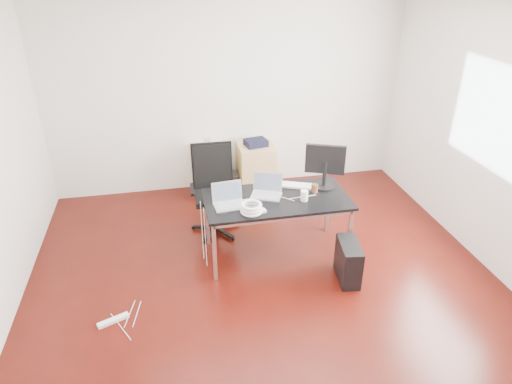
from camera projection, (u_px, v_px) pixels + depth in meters
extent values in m
plane|color=#340A06|center=(266.00, 287.00, 4.83)|extent=(5.00, 5.00, 0.00)
plane|color=silver|center=(270.00, 2.00, 3.53)|extent=(5.00, 5.00, 0.00)
plane|color=silver|center=(228.00, 93.00, 6.34)|extent=(5.00, 0.00, 5.00)
plane|color=silver|center=(508.00, 146.00, 4.62)|extent=(0.00, 5.00, 5.00)
plane|color=white|center=(498.00, 121.00, 4.70)|extent=(0.00, 1.50, 1.50)
cube|color=black|center=(277.00, 199.00, 5.05)|extent=(1.60, 0.80, 0.03)
cube|color=silver|center=(215.00, 252.00, 4.78)|extent=(0.04, 0.04, 0.70)
cube|color=silver|center=(207.00, 219.00, 5.39)|extent=(0.04, 0.04, 0.70)
cube|color=silver|center=(349.00, 236.00, 5.05)|extent=(0.04, 0.04, 0.70)
cube|color=silver|center=(328.00, 206.00, 5.66)|extent=(0.04, 0.04, 0.70)
cylinder|color=black|center=(216.00, 215.00, 5.68)|extent=(0.06, 0.06, 0.47)
cube|color=black|center=(215.00, 196.00, 5.56)|extent=(0.49, 0.47, 0.06)
cube|color=black|center=(212.00, 166.00, 5.61)|extent=(0.46, 0.11, 0.55)
cube|color=tan|center=(212.00, 172.00, 6.55)|extent=(0.50, 0.50, 0.70)
cube|color=tan|center=(256.00, 168.00, 6.66)|extent=(0.50, 0.50, 0.70)
cube|color=black|center=(348.00, 261.00, 4.86)|extent=(0.26, 0.47, 0.44)
cylinder|color=black|center=(233.00, 182.00, 6.72)|extent=(0.27, 0.27, 0.28)
cube|color=white|center=(113.00, 320.00, 4.36)|extent=(0.30, 0.17, 0.04)
cube|color=silver|center=(230.00, 206.00, 4.86)|extent=(0.35, 0.26, 0.01)
cube|color=silver|center=(227.00, 192.00, 4.91)|extent=(0.33, 0.08, 0.22)
cube|color=#475166|center=(227.00, 192.00, 4.90)|extent=(0.29, 0.06, 0.18)
cube|color=silver|center=(266.00, 196.00, 5.07)|extent=(0.39, 0.34, 0.01)
cube|color=silver|center=(268.00, 182.00, 5.11)|extent=(0.32, 0.17, 0.22)
cube|color=#475166|center=(268.00, 182.00, 5.11)|extent=(0.28, 0.15, 0.18)
cylinder|color=black|center=(324.00, 186.00, 5.28)|extent=(0.26, 0.26, 0.02)
cylinder|color=black|center=(325.00, 173.00, 5.21)|extent=(0.05, 0.05, 0.30)
cube|color=black|center=(325.00, 159.00, 5.14)|extent=(0.43, 0.22, 0.34)
cube|color=#475166|center=(324.00, 158.00, 5.16)|extent=(0.37, 0.16, 0.29)
cube|color=white|center=(293.00, 185.00, 5.30)|extent=(0.46, 0.30, 0.02)
cylinder|color=white|center=(304.00, 196.00, 4.96)|extent=(0.09, 0.09, 0.12)
cylinder|color=#57321D|center=(315.00, 188.00, 5.14)|extent=(0.10, 0.10, 0.10)
torus|color=white|center=(251.00, 211.00, 4.75)|extent=(0.24, 0.24, 0.04)
torus|color=white|center=(251.00, 208.00, 4.73)|extent=(0.23, 0.23, 0.04)
torus|color=white|center=(251.00, 205.00, 4.72)|extent=(0.22, 0.22, 0.04)
cube|color=white|center=(262.00, 211.00, 4.77)|extent=(0.08, 0.08, 0.03)
cube|color=#9E9E9E|center=(207.00, 145.00, 6.27)|extent=(0.10, 0.09, 0.18)
cube|color=black|center=(256.00, 143.00, 6.47)|extent=(0.34, 0.29, 0.09)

